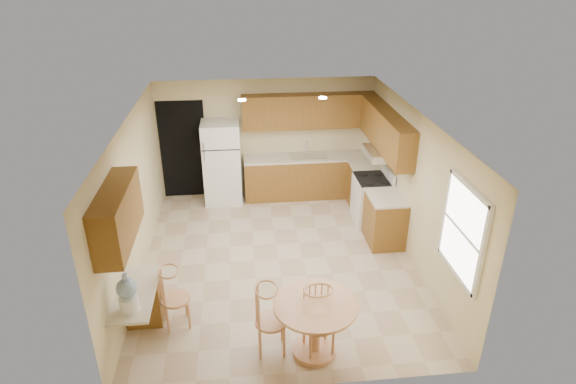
{
  "coord_description": "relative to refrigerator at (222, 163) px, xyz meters",
  "views": [
    {
      "loc": [
        -0.58,
        -6.91,
        4.62
      ],
      "look_at": [
        0.2,
        0.3,
        1.14
      ],
      "focal_mm": 30.0,
      "sensor_mm": 36.0,
      "label": 1
    }
  ],
  "objects": [
    {
      "name": "refrigerator",
      "position": [
        0.0,
        0.0,
        0.0
      ],
      "size": [
        0.76,
        0.74,
        1.73
      ],
      "color": "white",
      "rests_on": "floor"
    },
    {
      "name": "sink",
      "position": [
        1.8,
        0.05,
        0.05
      ],
      "size": [
        0.78,
        0.44,
        0.01
      ],
      "primitive_type": "cube",
      "color": "silver",
      "rests_on": "counter_back"
    },
    {
      "name": "range_hood",
      "position": [
        2.95,
        -1.22,
        0.55
      ],
      "size": [
        0.5,
        0.76,
        0.14
      ],
      "primitive_type": "cube",
      "color": "silver",
      "rests_on": "upper_cab_right"
    },
    {
      "name": "counter_right_b",
      "position": [
        2.9,
        -2.0,
        0.02
      ],
      "size": [
        0.63,
        0.8,
        0.04
      ],
      "primitive_type": "cube",
      "color": "beige",
      "rests_on": "base_cab_right_b"
    },
    {
      "name": "chair_table_b",
      "position": [
        1.27,
        -4.69,
        -0.29
      ],
      "size": [
        0.42,
        0.42,
        0.95
      ],
      "rotation": [
        0.0,
        0.0,
        3.28
      ],
      "color": "tan",
      "rests_on": "floor"
    },
    {
      "name": "chair_desk",
      "position": [
        -0.6,
        -3.95,
        -0.31
      ],
      "size": [
        0.4,
        0.52,
        0.91
      ],
      "rotation": [
        0.0,
        0.0,
        -1.34
      ],
      "color": "tan",
      "rests_on": "floor"
    },
    {
      "name": "floor",
      "position": [
        0.95,
        -2.4,
        -0.87
      ],
      "size": [
        5.5,
        5.5,
        0.0
      ],
      "primitive_type": "plane",
      "color": "#C1AA8C",
      "rests_on": "ground"
    },
    {
      "name": "stove",
      "position": [
        2.88,
        -1.22,
        -0.4
      ],
      "size": [
        0.65,
        0.76,
        1.09
      ],
      "color": "white",
      "rests_on": "floor"
    },
    {
      "name": "upper_cab_right",
      "position": [
        3.04,
        -1.19,
        0.98
      ],
      "size": [
        0.33,
        2.42,
        0.7
      ],
      "primitive_type": "cube",
      "color": "brown",
      "rests_on": "wall_right"
    },
    {
      "name": "wall_left",
      "position": [
        -1.3,
        -2.4,
        0.38
      ],
      "size": [
        0.02,
        5.5,
        2.5
      ],
      "primitive_type": "cube",
      "color": "beige",
      "rests_on": "floor"
    },
    {
      "name": "desk_top",
      "position": [
        -1.05,
        -4.1,
        -0.12
      ],
      "size": [
        0.5,
        1.2,
        0.04
      ],
      "primitive_type": "cube",
      "color": "beige",
      "rests_on": "desk_pedestal"
    },
    {
      "name": "upper_cab_back",
      "position": [
        1.83,
        0.19,
        0.98
      ],
      "size": [
        2.75,
        0.33,
        0.7
      ],
      "primitive_type": "cube",
      "color": "brown",
      "rests_on": "wall_back"
    },
    {
      "name": "chair_table_a",
      "position": [
        0.67,
        -4.58,
        -0.28
      ],
      "size": [
        0.43,
        0.55,
        0.97
      ],
      "rotation": [
        0.0,
        0.0,
        -1.59
      ],
      "color": "tan",
      "rests_on": "floor"
    },
    {
      "name": "ceiling",
      "position": [
        0.95,
        -2.4,
        1.63
      ],
      "size": [
        4.5,
        5.5,
        0.02
      ],
      "primitive_type": "cube",
      "color": "white",
      "rests_on": "wall_back"
    },
    {
      "name": "can_light_b",
      "position": [
        1.85,
        -1.2,
        1.62
      ],
      "size": [
        0.14,
        0.14,
        0.02
      ],
      "primitive_type": "cylinder",
      "color": "white",
      "rests_on": "ceiling"
    },
    {
      "name": "counter_right_a",
      "position": [
        2.9,
        -0.54,
        0.02
      ],
      "size": [
        0.63,
        0.59,
        0.04
      ],
      "primitive_type": "cube",
      "color": "beige",
      "rests_on": "base_cab_right_a"
    },
    {
      "name": "base_cab_right_a",
      "position": [
        2.9,
        -0.54,
        -0.43
      ],
      "size": [
        0.6,
        0.59,
        0.87
      ],
      "primitive_type": "cube",
      "color": "brown",
      "rests_on": "floor"
    },
    {
      "name": "base_cab_right_b",
      "position": [
        2.9,
        -2.0,
        -0.43
      ],
      "size": [
        0.6,
        0.8,
        0.87
      ],
      "primitive_type": "cube",
      "color": "brown",
      "rests_on": "floor"
    },
    {
      "name": "dining_table",
      "position": [
        1.22,
        -4.6,
        -0.35
      ],
      "size": [
        1.07,
        1.07,
        0.79
      ],
      "rotation": [
        0.0,
        0.0,
        -0.06
      ],
      "color": "tan",
      "rests_on": "floor"
    },
    {
      "name": "wall_right",
      "position": [
        3.2,
        -2.4,
        0.38
      ],
      "size": [
        0.02,
        5.5,
        2.5
      ],
      "primitive_type": "cube",
      "color": "beige",
      "rests_on": "floor"
    },
    {
      "name": "upper_cab_left",
      "position": [
        -1.13,
        -4.0,
        0.98
      ],
      "size": [
        0.33,
        1.4,
        0.7
      ],
      "primitive_type": "cube",
      "color": "brown",
      "rests_on": "wall_left"
    },
    {
      "name": "desk_pedestal",
      "position": [
        -1.05,
        -3.72,
        -0.51
      ],
      "size": [
        0.48,
        0.42,
        0.72
      ],
      "primitive_type": "cube",
      "color": "brown",
      "rests_on": "floor"
    },
    {
      "name": "base_cab_back",
      "position": [
        1.83,
        0.05,
        -0.43
      ],
      "size": [
        2.75,
        0.6,
        0.87
      ],
      "primitive_type": "cube",
      "color": "brown",
      "rests_on": "floor"
    },
    {
      "name": "doorway",
      "position": [
        -0.8,
        0.34,
        0.18
      ],
      "size": [
        0.9,
        0.02,
        2.1
      ],
      "primitive_type": "cube",
      "color": "black",
      "rests_on": "floor"
    },
    {
      "name": "counter_back",
      "position": [
        1.83,
        0.05,
        0.02
      ],
      "size": [
        2.75,
        0.63,
        0.04
      ],
      "primitive_type": "cube",
      "color": "beige",
      "rests_on": "base_cab_back"
    },
    {
      "name": "window",
      "position": [
        3.18,
        -4.25,
        0.63
      ],
      "size": [
        0.06,
        1.12,
        1.3
      ],
      "color": "white",
      "rests_on": "wall_right"
    },
    {
      "name": "wall_front",
      "position": [
        0.95,
        -5.15,
        0.38
      ],
      "size": [
        4.5,
        0.02,
        2.5
      ],
      "primitive_type": "cube",
      "color": "beige",
      "rests_on": "floor"
    },
    {
      "name": "water_crock",
      "position": [
        -1.05,
        -4.45,
        0.14
      ],
      "size": [
        0.25,
        0.25,
        0.52
      ],
      "color": "white",
      "rests_on": "desk_top"
    },
    {
      "name": "can_light_a",
      "position": [
        0.45,
        -1.2,
        1.62
      ],
      "size": [
        0.14,
        0.14,
        0.02
      ],
      "primitive_type": "cylinder",
      "color": "white",
      "rests_on": "ceiling"
    },
    {
      "name": "wall_back",
      "position": [
        0.95,
        0.35,
        0.38
      ],
      "size": [
        4.5,
        0.02,
        2.5
      ],
      "primitive_type": "cube",
      "color": "beige",
      "rests_on": "floor"
    }
  ]
}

